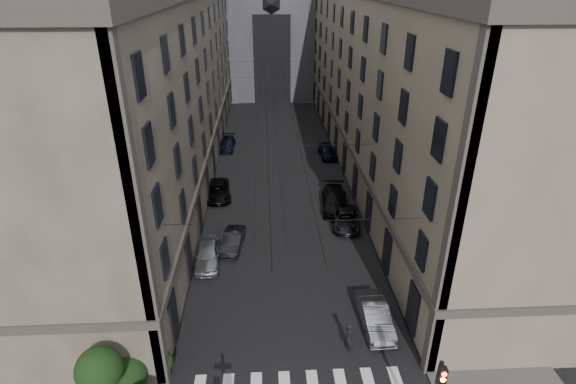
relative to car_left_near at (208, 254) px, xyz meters
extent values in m
cube|color=#383533|center=(-4.54, 18.79, -0.70)|extent=(7.00, 80.00, 0.15)
cube|color=#383533|center=(16.46, 18.79, -0.70)|extent=(7.00, 80.00, 0.15)
cube|color=#443E34|center=(-7.54, 18.79, 8.22)|extent=(13.00, 60.00, 18.00)
cube|color=#38332D|center=(-7.54, 18.79, 3.42)|extent=(13.40, 60.30, 0.50)
cube|color=brown|center=(19.46, 18.79, 8.22)|extent=(13.00, 60.00, 18.00)
cube|color=#38332D|center=(19.46, 18.79, 3.42)|extent=(13.40, 60.30, 0.50)
cube|color=#2D2D33|center=(5.96, 57.79, 14.22)|extent=(34.00, 22.00, 30.00)
cube|color=black|center=(5.96, 46.74, 6.22)|extent=(6.00, 0.30, 14.00)
cube|color=black|center=(11.56, -15.43, 3.82)|extent=(0.34, 0.30, 1.00)
cylinder|color=#FF0C07|center=(11.56, -15.59, 4.14)|extent=(0.22, 0.05, 0.22)
cylinder|color=orange|center=(11.56, -15.59, 3.82)|extent=(0.22, 0.05, 0.22)
sphere|color=black|center=(-2.84, -11.41, 0.37)|extent=(2.00, 2.00, 2.00)
sphere|color=black|center=(-1.44, -10.41, 0.07)|extent=(1.40, 1.40, 1.40)
sphere|color=black|center=(-3.54, -12.71, 2.17)|extent=(2.20, 2.20, 2.20)
cylinder|color=black|center=(5.96, -7.21, 6.72)|extent=(14.00, 0.03, 0.03)
cylinder|color=black|center=(5.96, 4.79, 6.72)|extent=(14.00, 0.03, 0.03)
cylinder|color=black|center=(5.96, 17.79, 6.72)|extent=(14.00, 0.03, 0.03)
cylinder|color=black|center=(5.96, 30.79, 6.72)|extent=(14.00, 0.03, 0.03)
cylinder|color=black|center=(5.96, 42.79, 6.72)|extent=(14.00, 0.03, 0.03)
cylinder|color=black|center=(4.66, 18.79, 6.32)|extent=(0.03, 60.00, 0.03)
cylinder|color=black|center=(7.26, 18.79, 6.32)|extent=(0.03, 60.00, 0.03)
imported|color=slate|center=(0.00, 0.00, 0.00)|extent=(2.02, 4.64, 1.56)
imported|color=black|center=(1.76, 1.95, -0.10)|extent=(1.97, 4.25, 1.35)
imported|color=black|center=(-0.21, 11.11, -0.06)|extent=(2.97, 5.38, 1.43)
imported|color=black|center=(-0.24, 24.58, -0.11)|extent=(2.04, 4.70, 1.34)
imported|color=slate|center=(10.96, -7.35, -0.03)|extent=(1.72, 4.61, 1.50)
imported|color=black|center=(11.28, 4.96, -0.11)|extent=(2.82, 5.03, 1.33)
imported|color=black|center=(10.80, 8.23, 0.04)|extent=(2.84, 5.86, 1.64)
imported|color=black|center=(11.84, 21.30, -0.02)|extent=(2.06, 4.57, 1.52)
imported|color=black|center=(9.02, -9.21, 0.19)|extent=(0.69, 0.83, 1.93)
camera|label=1|loc=(4.48, -28.43, 18.83)|focal=28.00mm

